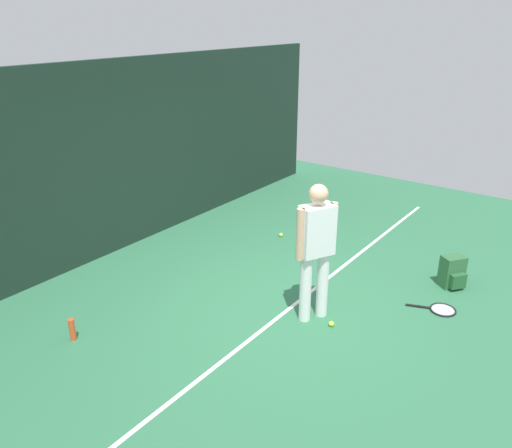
% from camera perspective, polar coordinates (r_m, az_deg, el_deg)
% --- Properties ---
extents(ground_plane, '(12.00, 12.00, 0.00)m').
position_cam_1_polar(ground_plane, '(6.63, 2.81, -8.81)').
color(ground_plane, '#2D6B47').
extents(back_fence, '(10.00, 0.10, 2.86)m').
position_cam_1_polar(back_fence, '(7.99, -15.27, 7.10)').
color(back_fence, '#192D23').
rests_on(back_fence, ground).
extents(court_line, '(9.00, 0.05, 0.00)m').
position_cam_1_polar(court_line, '(6.56, 3.98, -9.21)').
color(court_line, white).
rests_on(court_line, ground).
extents(tennis_player, '(0.48, 0.38, 1.70)m').
position_cam_1_polar(tennis_player, '(5.93, 6.72, -2.34)').
color(tennis_player, white).
rests_on(tennis_player, ground).
extents(tennis_racket, '(0.42, 0.64, 0.03)m').
position_cam_1_polar(tennis_racket, '(6.87, 19.90, -8.96)').
color(tennis_racket, black).
rests_on(tennis_racket, ground).
extents(backpack, '(0.37, 0.38, 0.44)m').
position_cam_1_polar(backpack, '(7.40, 21.11, -5.06)').
color(backpack, '#2D6038').
rests_on(backpack, ground).
extents(tennis_ball_near_player, '(0.07, 0.07, 0.07)m').
position_cam_1_polar(tennis_ball_near_player, '(8.49, 2.80, -1.22)').
color(tennis_ball_near_player, '#CCE033').
rests_on(tennis_ball_near_player, ground).
extents(tennis_ball_by_fence, '(0.07, 0.07, 0.07)m').
position_cam_1_polar(tennis_ball_by_fence, '(6.23, 8.41, -10.97)').
color(tennis_ball_by_fence, '#CCE033').
rests_on(tennis_ball_by_fence, ground).
extents(water_bottle, '(0.07, 0.07, 0.27)m').
position_cam_1_polar(water_bottle, '(6.24, -19.83, -11.02)').
color(water_bottle, '#D84C26').
rests_on(water_bottle, ground).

